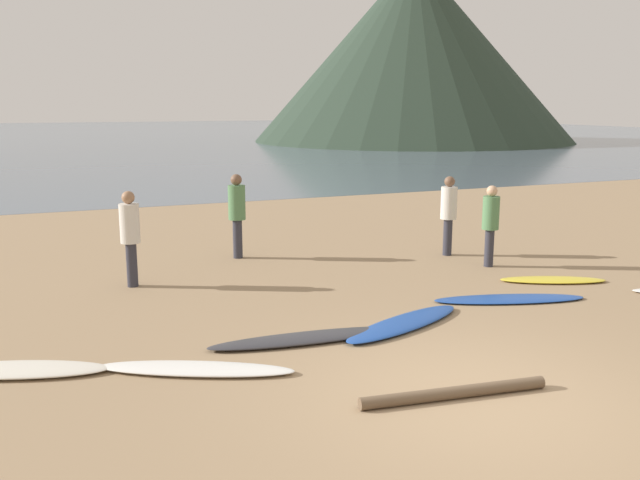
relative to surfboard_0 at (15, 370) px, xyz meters
name	(u,v)px	position (x,y,z in m)	size (l,w,h in m)	color
ground_plane	(233,240)	(4.67, 7.28, -0.15)	(120.00, 120.00, 0.20)	#997C5B
ocean_water	(83,136)	(4.67, 62.88, -0.05)	(140.00, 100.00, 0.01)	slate
headland_hill	(413,51)	(29.99, 42.62, 7.41)	(26.64, 26.64, 14.91)	#28382B
surfboard_0	(15,370)	(0.00, 0.00, 0.00)	(2.24, 0.57, 0.10)	silver
surfboard_1	(196,369)	(2.01, -0.79, 0.00)	(2.40, 0.47, 0.09)	white
surfboard_2	(305,338)	(3.61, -0.29, 0.00)	(2.67, 0.48, 0.09)	#333338
surfboard_3	(404,323)	(5.17, -0.24, 0.00)	(2.39, 0.57, 0.10)	#1E479E
surfboard_4	(509,299)	(7.40, 0.24, -0.02)	(2.51, 0.55, 0.06)	#1E479E
surfboard_5	(553,280)	(8.89, 0.92, -0.01)	(1.90, 0.49, 0.07)	yellow
person_0	(449,209)	(8.33, 3.53, 0.94)	(0.34, 0.34, 1.68)	#2D2D38
person_1	(491,219)	(8.53, 2.35, 0.90)	(0.33, 0.33, 1.61)	#2D2D38
person_2	(237,209)	(4.15, 4.98, 0.99)	(0.35, 0.35, 1.75)	#2D2D38
person_3	(130,231)	(1.82, 3.51, 0.95)	(0.34, 0.34, 1.69)	#2D2D38
driftwood_log	(454,393)	(4.46, -2.60, 0.02)	(0.14, 0.14, 2.18)	brown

